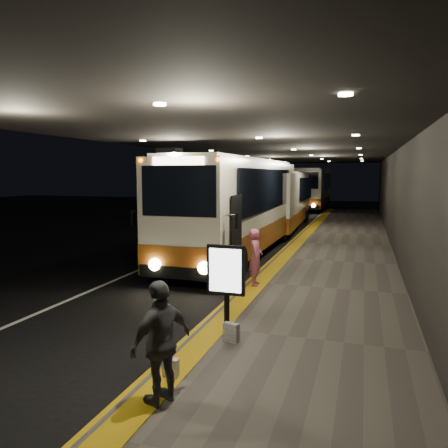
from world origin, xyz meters
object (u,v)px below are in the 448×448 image
Objects in this scene: passenger_waiting_grey at (161,342)px; coach_third at (313,190)px; bag_polka at (231,332)px; coach_main at (238,211)px; bag_plain at (171,368)px; info_sign at (226,272)px; stanchion_post at (228,303)px; passenger_boarding at (256,257)px; coach_second at (283,202)px.

coach_third is at bearing -152.75° from passenger_waiting_grey.
bag_polka is at bearing -162.57° from passenger_waiting_grey.
bag_polka is (0.29, 2.47, -0.71)m from passenger_waiting_grey.
passenger_waiting_grey is at bearing -78.58° from coach_main.
info_sign is at bearing 87.58° from bag_plain.
stanchion_post is at bearing 110.70° from bag_polka.
bag_plain is 0.31× the size of stanchion_post.
info_sign is at bearing -75.20° from coach_main.
passenger_waiting_grey reaches higher than passenger_boarding.
bag_polka is (0.58, -4.37, -0.65)m from passenger_boarding.
bag_polka is at bearing -84.81° from coach_second.
coach_second is 6.55× the size of passenger_boarding.
coach_main is 1.04× the size of coach_third.
passenger_waiting_grey is at bearing -96.59° from bag_polka.
passenger_waiting_grey is at bearing 173.77° from passenger_boarding.
coach_third is 37.94m from passenger_waiting_grey.
bag_plain is (1.96, -20.77, -1.34)m from coach_second.
passenger_boarding is (1.87, -14.67, -0.66)m from coach_second.
stanchion_post is (0.16, 2.61, 0.35)m from bag_plain.
coach_third is 34.63m from info_sign.
passenger_waiting_grey is 1.02× the size of info_sign.
coach_main is 25.75m from coach_third.
coach_third reaches higher than bag_polka.
coach_main is 9.16m from stanchion_post.
stanchion_post is at bearing 86.53° from bag_plain.
coach_third is 32.42× the size of bag_polka.
coach_second reaches higher than bag_polka.
coach_main is at bearing 105.20° from bag_polka.
coach_third is 6.73× the size of passenger_waiting_grey.
bag_plain is at bearing -93.47° from stanchion_post.
passenger_boarding is 3.55m from info_sign.
coach_main is 7.13× the size of info_sign.
coach_second is 0.91× the size of coach_third.
passenger_waiting_grey reaches higher than bag_polka.
stanchion_post is at bearing -87.35° from coach_third.
coach_second reaches higher than passenger_boarding.
passenger_waiting_grey is 1.78× the size of stanchion_post.
bag_polka is 1.80m from bag_plain.
coach_second reaches higher than info_sign.
bag_plain is (-0.49, -1.73, -0.03)m from bag_polka.
bag_plain is 0.18× the size of info_sign.
coach_main is 9.39m from coach_second.
coach_second reaches higher than stanchion_post.
stanchion_post reaches higher than bag_plain.
passenger_boarding reaches higher than bag_plain.
passenger_boarding is at bearing 94.07° from stanchion_post.
coach_second is at bearing 95.39° from bag_plain.
passenger_waiting_grey is (0.29, -6.84, 0.06)m from passenger_boarding.
coach_second is at bearing 96.65° from stanchion_post.
bag_plain is (0.09, -6.10, -0.68)m from passenger_boarding.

